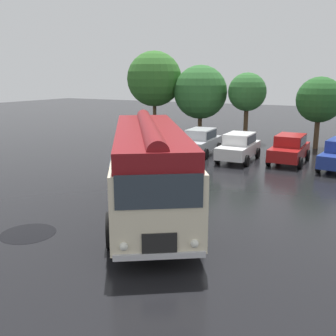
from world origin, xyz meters
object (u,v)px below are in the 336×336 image
vintage_bus (149,163)px  car_mid_left (239,147)px  car_mid_right (289,148)px  car_near_left (200,141)px

vintage_bus → car_mid_left: vintage_bus is taller
car_mid_right → car_near_left: bearing=-178.5°
vintage_bus → car_near_left: size_ratio=2.25×
vintage_bus → car_near_left: bearing=104.7°
vintage_bus → car_mid_right: 11.95m
car_mid_left → car_mid_right: (2.85, 0.87, 0.00)m
vintage_bus → car_mid_left: (-0.09, 10.71, -1.05)m
car_mid_left → car_mid_right: 2.98m
vintage_bus → car_mid_left: size_ratio=2.28×
vintage_bus → car_mid_right: size_ratio=2.30×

